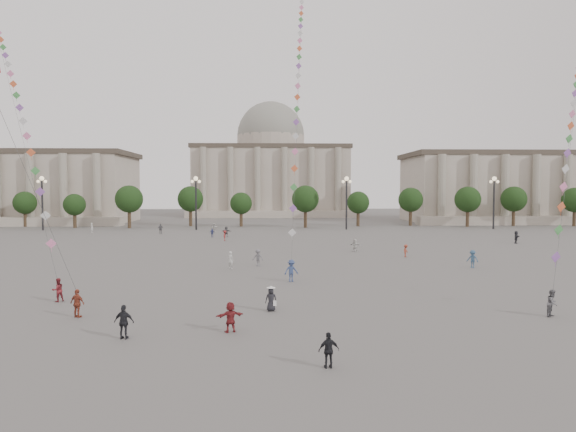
{
  "coord_description": "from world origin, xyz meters",
  "views": [
    {
      "loc": [
        -0.39,
        -32.18,
        8.1
      ],
      "look_at": [
        1.19,
        12.0,
        5.78
      ],
      "focal_mm": 32.0,
      "sensor_mm": 36.0,
      "label": 1
    }
  ],
  "objects": [
    {
      "name": "person_crowd_8",
      "position": [
        15.83,
        28.04,
        0.76
      ],
      "size": [
        1.03,
        1.13,
        1.53
      ],
      "primitive_type": "imported",
      "rotation": [
        0.0,
        0.0,
        0.96
      ],
      "color": "#963C29",
      "rests_on": "ground"
    },
    {
      "name": "lamp_post_mid_west",
      "position": [
        -15.0,
        70.0,
        7.35
      ],
      "size": [
        2.0,
        0.9,
        10.65
      ],
      "color": "#262628",
      "rests_on": "ground"
    },
    {
      "name": "person_crowd_9",
      "position": [
        36.39,
        42.75,
        0.93
      ],
      "size": [
        1.6,
        1.62,
        1.86
      ],
      "primitive_type": "imported",
      "rotation": [
        0.0,
        0.0,
        0.8
      ],
      "color": "#222328",
      "rests_on": "ground"
    },
    {
      "name": "tourist_4",
      "position": [
        2.28,
        -9.43,
        0.82
      ],
      "size": [
        1.0,
        0.52,
        1.63
      ],
      "primitive_type": "imported",
      "rotation": [
        0.0,
        0.0,
        3.28
      ],
      "color": "black",
      "rests_on": "ground"
    },
    {
      "name": "person_crowd_16",
      "position": [
        -20.12,
        60.85,
        0.94
      ],
      "size": [
        1.18,
        0.73,
        1.88
      ],
      "primitive_type": "imported",
      "rotation": [
        0.0,
        0.0,
        0.27
      ],
      "color": "#5D5D61",
      "rests_on": "ground"
    },
    {
      "name": "lamp_post_far_west",
      "position": [
        -45.0,
        70.0,
        7.35
      ],
      "size": [
        2.0,
        0.9,
        10.65
      ],
      "color": "#262628",
      "rests_on": "ground"
    },
    {
      "name": "kite_train_mid",
      "position": [
        3.8,
        38.89,
        28.07
      ],
      "size": [
        5.07,
        50.1,
        70.63
      ],
      "color": "#3F3F3F",
      "rests_on": "ground"
    },
    {
      "name": "kite_flyer_1",
      "position": [
        1.5,
        12.31,
        0.97
      ],
      "size": [
        1.41,
        1.05,
        1.94
      ],
      "primitive_type": "imported",
      "rotation": [
        0.0,
        0.0,
        0.29
      ],
      "color": "navy",
      "rests_on": "ground"
    },
    {
      "name": "kite_flyer_0",
      "position": [
        -15.64,
        4.93,
        0.85
      ],
      "size": [
        1.05,
        1.04,
        1.7
      ],
      "primitive_type": "imported",
      "rotation": [
        0.0,
        0.0,
        3.89
      ],
      "color": "maroon",
      "rests_on": "ground"
    },
    {
      "name": "kite_flyer_2",
      "position": [
        17.56,
        -0.58,
        0.86
      ],
      "size": [
        1.06,
        1.04,
        1.73
      ],
      "primitive_type": "imported",
      "rotation": [
        0.0,
        0.0,
        0.71
      ],
      "color": "#5B5B5F",
      "rests_on": "ground"
    },
    {
      "name": "lamp_post_far_east",
      "position": [
        45.0,
        70.0,
        7.35
      ],
      "size": [
        2.0,
        0.9,
        10.65
      ],
      "color": "#262628",
      "rests_on": "ground"
    },
    {
      "name": "person_crowd_13",
      "position": [
        -4.38,
        19.86,
        0.9
      ],
      "size": [
        0.78,
        0.74,
        1.79
      ],
      "primitive_type": "imported",
      "rotation": [
        0.0,
        0.0,
        2.46
      ],
      "color": "silver",
      "rests_on": "ground"
    },
    {
      "name": "hall_central",
      "position": [
        0.0,
        129.22,
        14.23
      ],
      "size": [
        48.3,
        34.3,
        35.5
      ],
      "color": "#AB9E8F",
      "rests_on": "ground"
    },
    {
      "name": "person_crowd_0",
      "position": [
        -10.09,
        54.17,
        0.75
      ],
      "size": [
        0.93,
        0.49,
        1.51
      ],
      "primitive_type": "imported",
      "rotation": [
        0.0,
        0.0,
        0.14
      ],
      "color": "#373F7C",
      "rests_on": "ground"
    },
    {
      "name": "lamp_post_mid_east",
      "position": [
        15.0,
        70.0,
        7.35
      ],
      "size": [
        2.0,
        0.9,
        10.65
      ],
      "color": "#262628",
      "rests_on": "ground"
    },
    {
      "name": "ground",
      "position": [
        0.0,
        0.0,
        0.0
      ],
      "size": [
        360.0,
        360.0,
        0.0
      ],
      "primitive_type": "plane",
      "color": "#555350",
      "rests_on": "ground"
    },
    {
      "name": "person_crowd_14",
      "position": [
        20.49,
        19.54,
        0.92
      ],
      "size": [
        1.35,
        1.27,
        1.84
      ],
      "primitive_type": "imported",
      "rotation": [
        0.0,
        0.0,
        5.61
      ],
      "color": "#355779",
      "rests_on": "ground"
    },
    {
      "name": "person_crowd_10",
      "position": [
        -33.48,
        64.2,
        0.91
      ],
      "size": [
        0.74,
        0.79,
        1.82
      ],
      "primitive_type": "imported",
      "rotation": [
        0.0,
        0.0,
        2.19
      ],
      "color": "white",
      "rests_on": "ground"
    },
    {
      "name": "tourist_2",
      "position": [
        -2.63,
        -3.41,
        0.87
      ],
      "size": [
        1.69,
        1.05,
        1.73
      ],
      "primitive_type": "imported",
      "rotation": [
        0.0,
        0.0,
        3.5
      ],
      "color": "maroon",
      "rests_on": "ground"
    },
    {
      "name": "hat_person",
      "position": [
        -0.31,
        1.55,
        0.84
      ],
      "size": [
        0.82,
        0.6,
        1.69
      ],
      "color": "black",
      "rests_on": "ground"
    },
    {
      "name": "tree_row",
      "position": [
        0.0,
        78.0,
        5.39
      ],
      "size": [
        137.12,
        5.12,
        8.0
      ],
      "color": "#322219",
      "rests_on": "ground"
    },
    {
      "name": "person_crowd_17",
      "position": [
        -7.42,
        48.21,
        0.82
      ],
      "size": [
        0.65,
        1.08,
        1.64
      ],
      "primitive_type": "imported",
      "rotation": [
        0.0,
        0.0,
        1.61
      ],
      "color": "maroon",
      "rests_on": "ground"
    },
    {
      "name": "hall_east",
      "position": [
        75.0,
        93.89,
        8.43
      ],
      "size": [
        84.0,
        26.22,
        17.2
      ],
      "color": "#AB9E8F",
      "rests_on": "ground"
    },
    {
      "name": "tourist_0",
      "position": [
        -12.53,
        0.27,
        0.9
      ],
      "size": [
        1.14,
        0.82,
        1.8
      ],
      "primitive_type": "imported",
      "rotation": [
        0.0,
        0.0,
        2.74
      ],
      "color": "brown",
      "rests_on": "ground"
    },
    {
      "name": "person_crowd_4",
      "position": [
        -11.0,
        65.76,
        0.8
      ],
      "size": [
        1.49,
        1.21,
        1.6
      ],
      "primitive_type": "imported",
      "rotation": [
        0.0,
        0.0,
        3.73
      ],
      "color": "silver",
      "rests_on": "ground"
    },
    {
      "name": "tourist_1",
      "position": [
        -8.27,
        -4.54,
        0.93
      ],
      "size": [
        1.13,
        0.58,
        1.86
      ],
      "primitive_type": "imported",
      "rotation": [
        0.0,
        0.0,
        3.03
      ],
      "color": "black",
      "rests_on": "ground"
    },
    {
      "name": "kite_train_west",
      "position": [
        -29.36,
        26.73,
        20.88
      ],
      "size": [
        25.91,
        40.2,
        60.44
      ],
      "color": "#3F3F3F",
      "rests_on": "ground"
    },
    {
      "name": "person_crowd_6",
      "position": [
        -1.64,
        21.59,
        0.9
      ],
      "size": [
        1.32,
        1.02,
        1.8
      ],
      "primitive_type": "imported",
      "rotation": [
        0.0,
        0.0,
        5.94
      ],
      "color": "slate",
      "rests_on": "ground"
    },
    {
      "name": "person_crowd_12",
      "position": [
        -7.77,
        55.13,
        0.88
      ],
      "size": [
        1.72,
        0.93,
        1.77
      ],
      "primitive_type": "imported",
      "rotation": [
        0.0,
        0.0,
        2.88
      ],
      "color": "#57585B",
      "rests_on": "ground"
    },
    {
      "name": "person_crowd_7",
      "position": [
        10.66,
        33.54,
        0.84
      ],
      "size": [
        1.6,
        1.2,
        1.68
      ],
      "primitive_type": "imported",
      "rotation": [
        0.0,
        0.0,
        2.63
      ],
      "color": "silver",
      "rests_on": "ground"
    }
  ]
}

